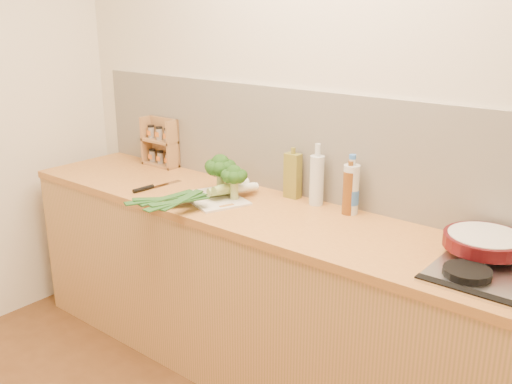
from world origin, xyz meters
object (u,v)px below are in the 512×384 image
chefs_knife (149,188)px  spice_rack (162,145)px  chopping_board (214,199)px  skillet (486,241)px

chefs_knife → spice_rack: spice_rack is taller
spice_rack → chopping_board: bearing=-22.2°
chefs_knife → spice_rack: 0.50m
skillet → chopping_board: bearing=179.9°
chopping_board → chefs_knife: chefs_knife is taller
skillet → spice_rack: (-1.98, 0.13, 0.06)m
chopping_board → spice_rack: bearing=178.8°
chopping_board → chefs_knife: bearing=-145.8°
chopping_board → spice_rack: size_ratio=1.17×
chopping_board → spice_rack: 0.76m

